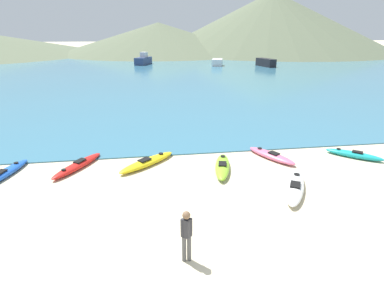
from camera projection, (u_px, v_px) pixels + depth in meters
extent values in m
cube|color=teal|center=(158.00, 71.00, 48.03)|extent=(160.00, 70.00, 0.06)
cone|color=#5B664C|center=(159.00, 38.00, 89.10)|extent=(58.62, 58.62, 8.53)
cone|color=#5B664C|center=(271.00, 22.00, 93.18)|extent=(72.83, 72.83, 17.45)
ellipsoid|color=red|center=(78.00, 165.00, 14.09)|extent=(2.10, 3.00, 0.30)
cube|color=black|center=(80.00, 161.00, 14.16)|extent=(0.56, 0.65, 0.05)
cylinder|color=black|center=(64.00, 170.00, 13.28)|extent=(0.20, 0.20, 0.02)
ellipsoid|color=#E5668C|center=(271.00, 156.00, 15.16)|extent=(1.96, 2.75, 0.31)
cube|color=black|center=(274.00, 153.00, 14.99)|extent=(0.56, 0.62, 0.05)
cylinder|color=black|center=(260.00, 148.00, 15.67)|extent=(0.23, 0.23, 0.02)
ellipsoid|color=teal|center=(354.00, 155.00, 15.29)|extent=(2.43, 2.19, 0.31)
cube|color=black|center=(358.00, 152.00, 15.16)|extent=(0.58, 0.56, 0.05)
cylinder|color=black|center=(339.00, 149.00, 15.60)|extent=(0.20, 0.20, 0.02)
ellipsoid|color=blue|center=(3.00, 174.00, 13.21)|extent=(1.46, 3.23, 0.30)
cube|color=black|center=(0.00, 172.00, 13.00)|extent=(0.47, 0.64, 0.05)
cylinder|color=black|center=(16.00, 163.00, 13.96)|extent=(0.21, 0.21, 0.02)
ellipsoid|color=yellow|center=(147.00, 162.00, 14.41)|extent=(2.91, 2.62, 0.31)
cube|color=black|center=(145.00, 160.00, 14.23)|extent=(0.68, 0.65, 0.05)
cylinder|color=black|center=(161.00, 153.00, 14.98)|extent=(0.23, 0.23, 0.02)
ellipsoid|color=white|center=(295.00, 187.00, 12.05)|extent=(2.14, 3.04, 0.35)
cube|color=black|center=(295.00, 184.00, 11.85)|extent=(0.61, 0.67, 0.05)
cylinder|color=black|center=(297.00, 174.00, 12.73)|extent=(0.24, 0.24, 0.02)
ellipsoid|color=#8CCC2D|center=(222.00, 166.00, 13.90)|extent=(1.35, 2.89, 0.36)
cube|color=black|center=(222.00, 164.00, 13.69)|extent=(0.48, 0.58, 0.05)
cylinder|color=black|center=(223.00, 156.00, 14.55)|extent=(0.23, 0.23, 0.02)
cylinder|color=#4C4C4C|center=(184.00, 249.00, 8.30)|extent=(0.12, 0.12, 0.81)
cylinder|color=#4C4C4C|center=(189.00, 248.00, 8.32)|extent=(0.12, 0.12, 0.81)
cube|color=#2D2D33|center=(186.00, 228.00, 8.07)|extent=(0.29, 0.28, 0.57)
cylinder|color=#2D2D33|center=(182.00, 228.00, 8.05)|extent=(0.08, 0.08, 0.54)
cylinder|color=#2D2D33|center=(191.00, 227.00, 8.08)|extent=(0.08, 0.08, 0.54)
sphere|color=brown|center=(186.00, 215.00, 7.93)|extent=(0.22, 0.22, 0.22)
cube|color=white|center=(217.00, 62.00, 55.61)|extent=(2.69, 3.71, 1.20)
cube|color=navy|center=(143.00, 61.00, 57.53)|extent=(3.42, 4.85, 1.33)
cube|color=silver|center=(144.00, 55.00, 57.54)|extent=(1.54, 1.67, 0.93)
cube|color=black|center=(266.00, 62.00, 54.39)|extent=(2.38, 4.75, 1.38)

